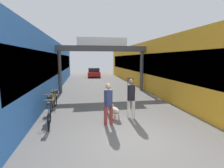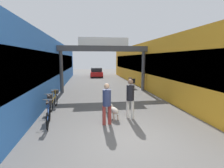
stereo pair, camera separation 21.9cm
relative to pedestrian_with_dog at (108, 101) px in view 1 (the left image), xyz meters
name	(u,v)px [view 1 (the left image)]	position (x,y,z in m)	size (l,w,h in m)	color
ground_plane	(132,139)	(0.58, -1.45, -0.98)	(80.00, 80.00, 0.00)	#605E5B
storefront_left	(42,66)	(-4.51, 9.55, 1.07)	(3.00, 26.00, 4.09)	blue
storefront_right	(151,65)	(5.67, 9.55, 1.07)	(3.00, 26.00, 4.09)	gold
arcade_sign_gateway	(102,53)	(0.58, 7.32, 2.13)	(7.40, 0.47, 4.33)	#4C4C4F
pedestrian_with_dog	(108,101)	(0.00, 0.00, 0.00)	(0.40, 0.40, 1.70)	#99332D
pedestrian_companion	(131,96)	(1.12, 0.61, 0.05)	(0.48, 0.48, 1.79)	silver
dog_on_leash	(114,110)	(0.37, 0.73, -0.60)	(0.52, 0.86, 0.60)	beige
bicycle_blue_nearest	(49,114)	(-2.37, 0.41, -0.54)	(0.46, 1.68, 0.98)	black
bicycle_black_second	(50,106)	(-2.58, 1.66, -0.54)	(0.46, 1.68, 0.98)	black
bicycle_orange_third	(54,100)	(-2.58, 2.85, -0.54)	(0.46, 1.69, 0.98)	black
bollard_post_metal	(107,103)	(0.18, 1.59, -0.49)	(0.10, 0.10, 0.95)	gray
cafe_chair_black_nearer	(131,82)	(3.35, 8.55, -0.44)	(0.50, 0.50, 0.89)	gray
cafe_chair_wood_farther	(129,81)	(3.46, 9.57, -0.44)	(0.56, 0.56, 0.89)	gray
parked_car_red	(94,72)	(0.64, 19.40, -0.33)	(1.88, 4.04, 1.33)	red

